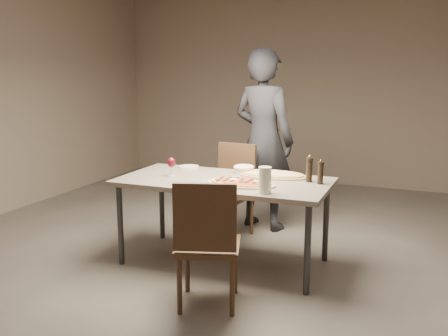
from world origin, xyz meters
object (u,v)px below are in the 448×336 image
at_px(carafe, 265,180).
at_px(diner, 263,140).
at_px(dining_table, 224,186).
at_px(zucchini_pizza, 241,183).
at_px(chair_far, 232,185).
at_px(ham_pizza, 273,175).
at_px(pepper_mill_left, 309,169).
at_px(chair_near, 207,238).
at_px(bread_basket, 244,168).

distance_m(carafe, diner, 1.52).
bearing_deg(dining_table, zucchini_pizza, -33.07).
distance_m(zucchini_pizza, chair_far, 1.01).
relative_size(dining_table, diner, 0.95).
height_order(ham_pizza, pepper_mill_left, pepper_mill_left).
bearing_deg(ham_pizza, pepper_mill_left, -29.97).
relative_size(ham_pizza, chair_near, 0.66).
bearing_deg(chair_far, chair_near, 112.02).
height_order(ham_pizza, carafe, carafe).
distance_m(pepper_mill_left, carafe, 0.56).
relative_size(pepper_mill_left, chair_far, 0.24).
xyz_separation_m(zucchini_pizza, chair_far, (-0.42, 0.88, -0.24)).
height_order(zucchini_pizza, bread_basket, bread_basket).
bearing_deg(diner, bread_basket, 109.50).
relative_size(pepper_mill_left, chair_near, 0.24).
bearing_deg(pepper_mill_left, diner, 126.78).
bearing_deg(dining_table, bread_basket, 79.26).
height_order(carafe, chair_far, carafe).
bearing_deg(chair_near, dining_table, 86.72).
height_order(pepper_mill_left, chair_far, pepper_mill_left).
height_order(dining_table, chair_far, chair_far).
bearing_deg(ham_pizza, chair_far, 126.34).
height_order(pepper_mill_left, diner, diner).
xyz_separation_m(zucchini_pizza, pepper_mill_left, (0.49, 0.31, 0.09)).
bearing_deg(pepper_mill_left, chair_far, 147.91).
xyz_separation_m(carafe, chair_near, (-0.25, -0.53, -0.32)).
bearing_deg(ham_pizza, zucchini_pizza, -123.12).
height_order(pepper_mill_left, carafe, pepper_mill_left).
relative_size(zucchini_pizza, chair_far, 0.62).
relative_size(dining_table, carafe, 8.84).
xyz_separation_m(ham_pizza, chair_far, (-0.56, 0.47, -0.24)).
height_order(bread_basket, carafe, carafe).
bearing_deg(zucchini_pizza, pepper_mill_left, 53.12).
distance_m(zucchini_pizza, bread_basket, 0.49).
bearing_deg(bread_basket, zucchini_pizza, -72.88).
distance_m(carafe, chair_far, 1.32).
xyz_separation_m(zucchini_pizza, chair_near, (0.01, -0.73, -0.24)).
bearing_deg(bread_basket, chair_near, -82.58).
bearing_deg(dining_table, diner, 89.83).
distance_m(carafe, chair_near, 0.67).
relative_size(zucchini_pizza, chair_near, 0.61).
distance_m(pepper_mill_left, chair_near, 1.19).
bearing_deg(bread_basket, carafe, -58.58).
relative_size(bread_basket, diner, 0.10).
height_order(chair_far, diner, diner).
bearing_deg(dining_table, chair_far, 105.90).
bearing_deg(carafe, ham_pizza, 100.93).
distance_m(chair_far, diner, 0.59).
bearing_deg(zucchini_pizza, dining_table, 167.47).
distance_m(dining_table, ham_pizza, 0.45).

